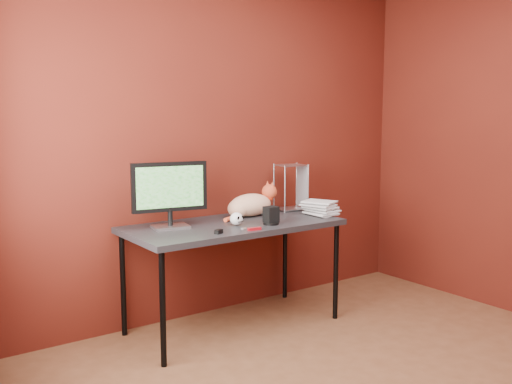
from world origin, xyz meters
TOP-DOWN VIEW (x-y plane):
  - room at (0.00, 0.00)m, footprint 3.52×3.52m
  - desk at (-0.15, 1.37)m, footprint 1.50×0.70m
  - monitor at (-0.59, 1.46)m, footprint 0.51×0.20m
  - cat at (0.10, 1.52)m, footprint 0.53×0.21m
  - skull_mug at (-0.18, 1.29)m, footprint 0.09×0.09m
  - speaker at (0.03, 1.18)m, footprint 0.11×0.11m
  - book_stack at (0.48, 1.26)m, footprint 0.25×0.28m
  - wire_rack at (0.52, 1.57)m, footprint 0.23×0.20m
  - pocket_knife at (-0.18, 1.08)m, footprint 0.09×0.04m
  - black_gadget at (-0.42, 1.13)m, footprint 0.06×0.05m
  - washer at (-0.21, 1.17)m, footprint 0.04×0.04m

SIDE VIEW (x-z plane):
  - desk at x=-0.15m, z-range 0.32..1.07m
  - washer at x=-0.21m, z-range 0.75..0.75m
  - pocket_knife at x=-0.18m, z-range 0.75..0.77m
  - black_gadget at x=-0.42m, z-range 0.75..0.78m
  - skull_mug at x=-0.18m, z-range 0.75..0.84m
  - speaker at x=0.03m, z-range 0.75..0.87m
  - cat at x=0.10m, z-range 0.71..0.96m
  - wire_rack at x=0.52m, z-range 0.75..1.11m
  - monitor at x=-0.59m, z-range 0.78..1.22m
  - book_stack at x=0.48m, z-range 0.75..1.92m
  - room at x=0.00m, z-range 0.14..2.75m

